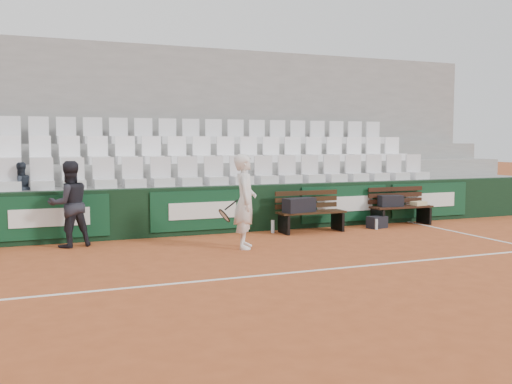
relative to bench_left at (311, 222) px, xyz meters
name	(u,v)px	position (x,y,z in m)	size (l,w,h in m)	color
ground	(289,273)	(-2.10, -3.35, -0.23)	(80.00, 80.00, 0.00)	#A84D26
court_baseline	(289,273)	(-2.10, -3.35, -0.22)	(18.00, 0.06, 0.01)	white
back_barrier	(213,210)	(-2.03, 0.64, 0.28)	(18.00, 0.34, 1.00)	black
grandstand_tier_front	(201,207)	(-2.10, 1.27, 0.28)	(18.00, 0.95, 1.00)	gray
grandstand_tier_mid	(190,193)	(-2.10, 2.22, 0.50)	(18.00, 0.95, 1.45)	#979794
grandstand_tier_back	(180,181)	(-2.10, 3.17, 0.72)	(18.00, 0.95, 1.90)	gray
grandstand_rear_wall	(173,132)	(-2.10, 3.80, 1.98)	(18.00, 0.30, 4.40)	gray
seat_row_front	(203,171)	(-2.10, 1.10, 1.09)	(11.90, 0.44, 0.63)	silver
seat_row_mid	(191,150)	(-2.10, 2.05, 1.54)	(11.90, 0.44, 0.63)	white
seat_row_back	(181,131)	(-2.10, 3.00, 1.99)	(11.90, 0.44, 0.63)	silver
bench_left	(311,222)	(0.00, 0.00, 0.00)	(1.50, 0.56, 0.45)	black
bench_right	(401,216)	(2.43, 0.14, 0.00)	(1.50, 0.56, 0.45)	black
sports_bag_left	(299,205)	(-0.31, -0.03, 0.38)	(0.71, 0.30, 0.30)	black
sports_bag_right	(391,201)	(2.14, 0.15, 0.35)	(0.55, 0.26, 0.26)	black
towel	(419,203)	(2.89, 0.11, 0.27)	(0.33, 0.24, 0.09)	#CBBB83
sports_bag_ground	(377,222)	(1.64, -0.04, -0.09)	(0.44, 0.27, 0.27)	black
water_bottle_near	(273,226)	(-0.82, 0.20, -0.09)	(0.08, 0.08, 0.28)	silver
water_bottle_far	(376,224)	(1.51, -0.22, -0.11)	(0.07, 0.07, 0.23)	silver
tennis_player	(245,201)	(-2.00, -1.23, 0.64)	(0.80, 0.74, 1.72)	silver
ball_kid	(69,204)	(-4.96, 0.09, 0.57)	(0.78, 0.60, 1.60)	black
spectator_c	(20,165)	(-5.80, 1.15, 1.27)	(0.48, 0.38, 1.00)	#202630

